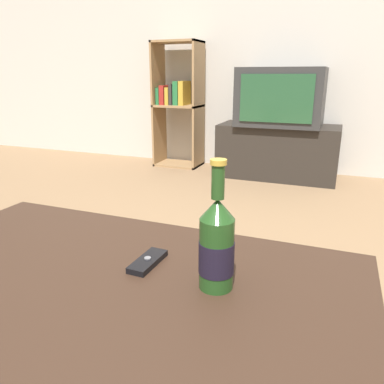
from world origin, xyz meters
The scene contains 7 objects.
back_wall centered at (0.00, 3.02, 1.30)m, with size 8.00×0.05×2.60m.
coffee_table centered at (0.00, 0.00, 0.39)m, with size 1.12×0.64×0.46m.
tv_stand centered at (-0.05, 2.72, 0.23)m, with size 1.02×0.47×0.46m.
television centered at (-0.05, 2.71, 0.70)m, with size 0.70×0.56×0.48m.
bookshelf centered at (-1.06, 2.81, 0.63)m, with size 0.45×0.30×1.19m.
beer_bottle centered at (0.24, 0.04, 0.55)m, with size 0.07×0.07×0.27m.
cell_phone centered at (0.06, 0.08, 0.46)m, with size 0.05×0.12×0.02m.
Camera 1 is at (0.44, -0.61, 0.88)m, focal length 35.00 mm.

